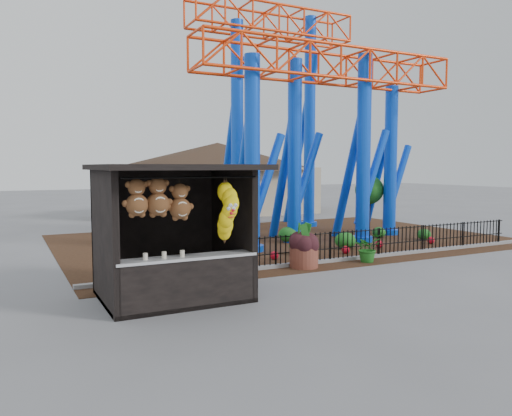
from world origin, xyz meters
name	(u,v)px	position (x,y,z in m)	size (l,w,h in m)	color
ground	(308,294)	(0.00, 0.00, 0.00)	(120.00, 120.00, 0.00)	slate
mulch_bed	(284,239)	(4.00, 8.00, 0.01)	(18.00, 12.00, 0.02)	#331E11
curb	(360,258)	(4.00, 3.00, 0.06)	(18.00, 0.18, 0.12)	gray
prize_booth	(175,234)	(-3.02, 0.90, 1.54)	(3.50, 3.40, 3.12)	black
picket_fence	(382,243)	(4.90, 3.00, 0.50)	(12.20, 0.06, 1.00)	black
roller_coaster	(305,87)	(5.12, 8.23, 6.44)	(11.00, 6.37, 10.82)	blue
terracotta_planter	(304,257)	(1.60, 2.70, 0.32)	(0.87, 0.87, 0.64)	brown
planter_foliage	(304,237)	(1.60, 2.70, 0.96)	(0.70, 0.70, 0.64)	black
potted_plant	(368,248)	(3.90, 2.51, 0.47)	(0.84, 0.73, 0.94)	#1E4E17
landscaping	(333,239)	(4.77, 5.60, 0.30)	(8.17, 3.73, 0.63)	#1C5D1B
pavilion	(218,166)	(6.00, 20.00, 3.07)	(15.00, 15.00, 4.80)	#BFAD8C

